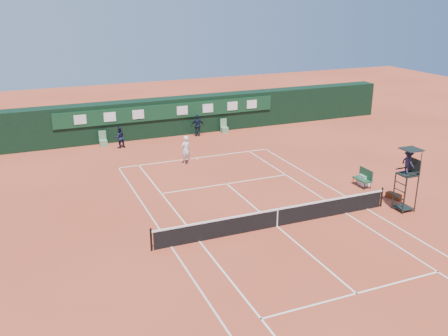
# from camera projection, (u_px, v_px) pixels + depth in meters

# --- Properties ---
(ground) EXTENTS (90.00, 90.00, 0.00)m
(ground) POSITION_uv_depth(u_px,v_px,m) (277.00, 226.00, 24.82)
(ground) COLOR #C14A2D
(ground) RESTS_ON ground
(court_lines) EXTENTS (11.05, 23.85, 0.01)m
(court_lines) POSITION_uv_depth(u_px,v_px,m) (277.00, 226.00, 24.82)
(court_lines) COLOR white
(court_lines) RESTS_ON ground
(tennis_net) EXTENTS (12.90, 0.10, 1.10)m
(tennis_net) POSITION_uv_depth(u_px,v_px,m) (277.00, 217.00, 24.65)
(tennis_net) COLOR black
(tennis_net) RESTS_ON ground
(back_wall) EXTENTS (40.00, 1.65, 3.00)m
(back_wall) POSITION_uv_depth(u_px,v_px,m) (168.00, 116.00, 40.63)
(back_wall) COLOR black
(back_wall) RESTS_ON ground
(linesman_chair_left) EXTENTS (0.55, 0.50, 1.15)m
(linesman_chair_left) POSITION_uv_depth(u_px,v_px,m) (103.00, 142.00, 37.92)
(linesman_chair_left) COLOR #60926B
(linesman_chair_left) RESTS_ON ground
(linesman_chair_right) EXTENTS (0.55, 0.50, 1.15)m
(linesman_chair_right) POSITION_uv_depth(u_px,v_px,m) (224.00, 129.00, 41.58)
(linesman_chair_right) COLOR #62956D
(linesman_chair_right) RESTS_ON ground
(umpire_chair) EXTENTS (0.96, 0.95, 3.42)m
(umpire_chair) POSITION_uv_depth(u_px,v_px,m) (408.00, 167.00, 25.89)
(umpire_chair) COLOR black
(umpire_chair) RESTS_ON ground
(player_bench) EXTENTS (0.56, 1.20, 1.10)m
(player_bench) POSITION_uv_depth(u_px,v_px,m) (364.00, 177.00, 29.82)
(player_bench) COLOR #1A4329
(player_bench) RESTS_ON ground
(tennis_bag) EXTENTS (0.61, 0.92, 0.32)m
(tennis_bag) POSITION_uv_depth(u_px,v_px,m) (394.00, 196.00, 28.16)
(tennis_bag) COLOR black
(tennis_bag) RESTS_ON ground
(cooler) EXTENTS (0.57, 0.57, 0.65)m
(cooler) POSITION_uv_depth(u_px,v_px,m) (365.00, 180.00, 30.11)
(cooler) COLOR white
(cooler) RESTS_ON ground
(tennis_ball) EXTENTS (0.07, 0.07, 0.07)m
(tennis_ball) POSITION_uv_depth(u_px,v_px,m) (263.00, 163.00, 34.13)
(tennis_ball) COLOR #C5D130
(tennis_ball) RESTS_ON ground
(player) EXTENTS (0.85, 0.69, 2.01)m
(player) POSITION_uv_depth(u_px,v_px,m) (186.00, 150.00, 33.57)
(player) COLOR white
(player) RESTS_ON ground
(ball_kid_left) EXTENTS (0.87, 0.72, 1.64)m
(ball_kid_left) POSITION_uv_depth(u_px,v_px,m) (120.00, 137.00, 37.25)
(ball_kid_left) COLOR black
(ball_kid_left) RESTS_ON ground
(ball_kid_right) EXTENTS (1.11, 0.65, 1.78)m
(ball_kid_right) POSITION_uv_depth(u_px,v_px,m) (198.00, 126.00, 40.29)
(ball_kid_right) COLOR black
(ball_kid_right) RESTS_ON ground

